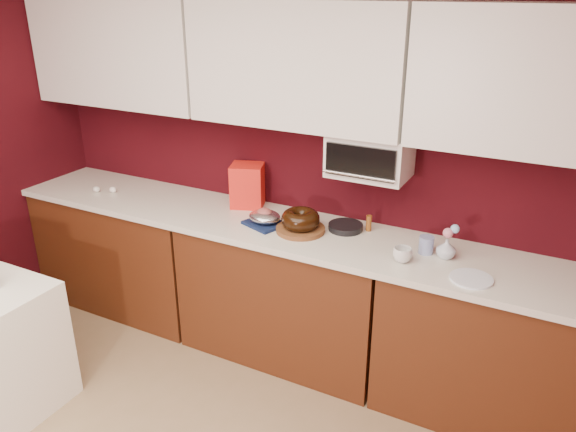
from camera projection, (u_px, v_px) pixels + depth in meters
The scene contains 27 objects.
wall_back at pixel (310, 159), 3.55m from camera, with size 4.00×0.02×2.50m, color #3B080D.
base_cabinet_left at pixel (129, 251), 4.18m from camera, with size 1.31×0.58×0.86m, color #4F230F.
base_cabinet_center at pixel (287, 293), 3.61m from camera, with size 1.31×0.58×0.86m, color #4F230F.
base_cabinet_right at pixel (504, 352), 3.04m from camera, with size 1.31×0.58×0.86m, color #4F230F.
countertop at pixel (287, 230), 3.44m from camera, with size 4.00×0.62×0.04m, color silver.
upper_cabinet_left at pixel (121, 52), 3.76m from camera, with size 1.31×0.33×0.70m, color white.
upper_cabinet_center at pixel (299, 65), 3.19m from camera, with size 1.31×0.33×0.70m, color white.
upper_cabinet_right at pixel (554, 83), 2.61m from camera, with size 1.31×0.33×0.70m, color white.
toaster_oven at pixel (370, 155), 3.19m from camera, with size 0.45×0.30×0.25m, color white.
toaster_oven_door at pixel (360, 162), 3.06m from camera, with size 0.40×0.02×0.18m, color black.
toaster_oven_handle at pixel (358, 176), 3.08m from camera, with size 0.02×0.02×0.42m, color silver.
cake_base at pixel (301, 229), 3.36m from camera, with size 0.29×0.29×0.03m, color brown.
bundt_cake at pixel (301, 219), 3.34m from camera, with size 0.23×0.23×0.09m, color black.
navy_towel at pixel (265, 224), 3.46m from camera, with size 0.23×0.19×0.02m, color #121F46.
foil_ham_nest at pixel (265, 217), 3.44m from camera, with size 0.20×0.17×0.07m, color silver.
roasted_ham at pixel (265, 213), 3.43m from camera, with size 0.10×0.08×0.06m, color #AC534E.
pandoro_box at pixel (248, 185), 3.71m from camera, with size 0.21×0.19×0.28m, color red.
dark_pan at pixel (346, 227), 3.38m from camera, with size 0.21×0.21×0.04m, color black.
coffee_mug at pixel (403, 253), 2.99m from camera, with size 0.09×0.09×0.10m, color silver.
blue_jar at pixel (426, 245), 3.08m from camera, with size 0.08×0.08×0.10m, color #1B3896.
flower_vase at pixel (446, 247), 3.02m from camera, with size 0.08×0.08×0.13m, color silver.
flower_pink at pixel (448, 233), 2.99m from camera, with size 0.06×0.06×0.06m, color pink.
flower_blue at pixel (455, 229), 2.98m from camera, with size 0.05×0.05×0.05m, color #94C1EC.
china_plate at pixel (471, 279), 2.82m from camera, with size 0.21×0.21×0.01m, color white.
amber_bottle at pixel (369, 223), 3.36m from camera, with size 0.03×0.03×0.10m, color brown.
egg_left at pixel (96, 189), 3.99m from camera, with size 0.06×0.04×0.04m, color silver.
egg_right at pixel (113, 190), 3.98m from camera, with size 0.06×0.04×0.04m, color white.
Camera 1 is at (1.46, -0.84, 2.28)m, focal length 35.00 mm.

